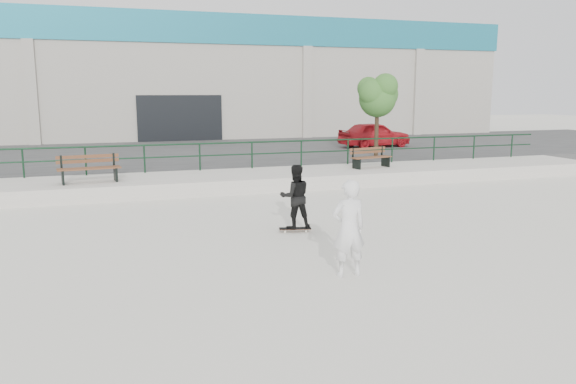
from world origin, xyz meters
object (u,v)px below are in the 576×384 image
object	(u,v)px
standing_skater	(295,197)
tree	(378,94)
bench_left	(89,169)
skateboard	(295,229)
bench_right	(370,158)
red_car	(374,134)
seated_skater	(349,228)

from	to	relation	value
standing_skater	tree	bearing A→B (deg)	-120.54
bench_left	skateboard	bearing A→B (deg)	-59.41
tree	skateboard	bearing A→B (deg)	-125.78
bench_left	bench_right	distance (m)	10.27
tree	skateboard	distance (m)	13.11
red_car	standing_skater	bearing A→B (deg)	140.10
tree	seated_skater	distance (m)	15.92
bench_right	skateboard	size ratio (longest dim) A/B	2.19
tree	skateboard	xyz separation A→B (m)	(-7.43, -10.31, -3.20)
tree	red_car	size ratio (longest dim) A/B	0.95
bench_right	seated_skater	bearing A→B (deg)	-130.28
red_car	seated_skater	size ratio (longest dim) A/B	2.14
tree	red_car	world-z (taller)	tree
tree	standing_skater	xyz separation A→B (m)	(-7.43, -10.31, -2.39)
bench_left	standing_skater	xyz separation A→B (m)	(4.88, -6.37, -0.06)
skateboard	standing_skater	size ratio (longest dim) A/B	0.51
bench_right	standing_skater	xyz separation A→B (m)	(-5.39, -6.80, -0.01)
skateboard	standing_skater	distance (m)	0.81
bench_left	skateboard	world-z (taller)	bench_left
bench_left	seated_skater	size ratio (longest dim) A/B	1.10
bench_left	standing_skater	world-z (taller)	standing_skater
tree	red_car	xyz separation A→B (m)	(1.84, 3.90, -2.11)
bench_right	skateboard	distance (m)	8.71
tree	standing_skater	distance (m)	12.94
bench_left	bench_right	xyz separation A→B (m)	(10.26, 0.43, -0.06)
bench_right	bench_left	bearing A→B (deg)	170.40
bench_left	skateboard	distance (m)	8.07
bench_left	seated_skater	bearing A→B (deg)	-71.20
bench_left	tree	xyz separation A→B (m)	(12.31, 3.95, 2.33)
bench_left	bench_right	bearing A→B (deg)	-4.45
bench_right	seated_skater	size ratio (longest dim) A/B	0.97
bench_right	standing_skater	distance (m)	8.67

